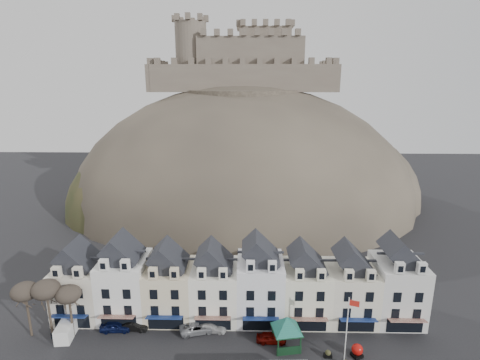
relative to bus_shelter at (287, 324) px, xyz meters
name	(u,v)px	position (x,y,z in m)	size (l,w,h in m)	color
townhouse_terrace	(238,284)	(-6.59, 7.15, 1.67)	(54.40, 9.35, 11.80)	beige
castle_hill	(247,204)	(-5.49, 60.13, -3.52)	(100.00, 76.00, 68.00)	#37312A
castle	(245,61)	(-6.23, 67.11, 36.57)	(50.20, 22.20, 22.00)	brown
tree_left_far	(25,292)	(-35.74, 1.68, 3.27)	(3.61, 3.61, 8.24)	#342B21
tree_left_mid	(46,290)	(-32.74, 1.68, 3.61)	(3.78, 3.78, 8.64)	#342B21
tree_left_near	(68,295)	(-29.74, 1.68, 2.93)	(3.43, 3.43, 7.84)	#342B21
bus_shelter	(287,324)	(0.00, 0.00, 0.00)	(7.26, 7.26, 4.67)	black
red_buoy	(357,350)	(9.06, -1.63, -2.69)	(1.63, 1.63, 1.83)	black
flagpole	(348,325)	(7.36, -2.33, 1.58)	(1.26, 0.50, 9.12)	silver
white_van	(67,329)	(-30.63, 1.76, -2.56)	(2.49, 4.83, 2.12)	white
planter_west	(328,354)	(5.26, -1.82, -3.12)	(1.05, 0.74, 1.05)	black
car_navy	(116,326)	(-24.15, 2.91, -2.88)	(1.76, 4.38, 1.49)	#0B133B
car_black	(134,326)	(-21.54, 3.18, -2.98)	(1.37, 3.94, 1.30)	black
car_silver	(198,328)	(-12.34, 2.91, -2.92)	(2.36, 5.04, 1.42)	#97999E
car_white	(211,327)	(-10.45, 3.18, -2.99)	(1.79, 4.41, 1.28)	silver
car_maroon	(271,338)	(-1.94, 0.95, -2.93)	(1.65, 4.11, 1.40)	#4D0704
car_charcoal	(283,328)	(-0.13, 3.18, -3.01)	(1.31, 3.75, 1.24)	black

